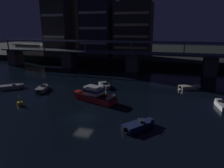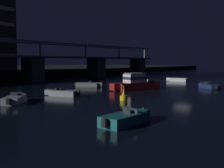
# 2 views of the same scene
# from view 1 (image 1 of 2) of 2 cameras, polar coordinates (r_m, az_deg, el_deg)

# --- Properties ---
(ground_plane) EXTENTS (400.00, 400.00, 0.00)m
(ground_plane) POSITION_cam_1_polar(r_m,az_deg,el_deg) (32.50, -7.96, -9.09)
(ground_plane) COLOR black
(far_riverbank) EXTENTS (240.00, 80.00, 2.20)m
(far_riverbank) POSITION_cam_1_polar(r_m,az_deg,el_deg) (114.06, 10.48, 8.56)
(far_riverbank) COLOR black
(far_riverbank) RESTS_ON ground
(river_bridge) EXTENTS (95.86, 6.40, 9.38)m
(river_bridge) POSITION_cam_1_polar(r_m,az_deg,el_deg) (66.56, 5.70, 7.01)
(river_bridge) COLOR #4C4944
(river_bridge) RESTS_ON ground
(tower_west_low) EXTENTS (10.03, 14.02, 40.03)m
(tower_west_low) POSITION_cam_1_polar(r_m,az_deg,el_deg) (91.07, -13.79, 20.09)
(tower_west_low) COLOR #38332D
(tower_west_low) RESTS_ON far_riverbank
(tower_west_tall) EXTENTS (11.95, 10.96, 28.40)m
(tower_west_tall) POSITION_cam_1_polar(r_m,az_deg,el_deg) (86.56, -3.97, 16.89)
(tower_west_tall) COLOR #282833
(tower_west_tall) RESTS_ON far_riverbank
(tower_central) EXTENTS (13.78, 11.04, 20.99)m
(tower_central) POSITION_cam_1_polar(r_m,az_deg,el_deg) (83.64, 5.92, 14.38)
(tower_central) COLOR #38332D
(tower_central) RESTS_ON far_riverbank
(waterfront_pavilion) EXTENTS (12.40, 7.40, 4.70)m
(waterfront_pavilion) POSITION_cam_1_polar(r_m,az_deg,el_deg) (97.19, -20.95, 8.76)
(waterfront_pavilion) COLOR #B2AD9E
(waterfront_pavilion) RESTS_ON far_riverbank
(cabin_cruiser_near_left) EXTENTS (9.33, 5.00, 2.79)m
(cabin_cruiser_near_left) POSITION_cam_1_polar(r_m,az_deg,el_deg) (39.28, -4.83, -3.08)
(cabin_cruiser_near_left) COLOR maroon
(cabin_cruiser_near_left) RESTS_ON ground
(speedboat_near_center) EXTENTS (4.05, 4.66, 1.16)m
(speedboat_near_center) POSITION_cam_1_polar(r_m,az_deg,el_deg) (29.08, 7.03, -11.15)
(speedboat_near_center) COLOR #19234C
(speedboat_near_center) RESTS_ON ground
(speedboat_mid_left) EXTENTS (2.38, 5.23, 1.16)m
(speedboat_mid_left) POSITION_cam_1_polar(r_m,az_deg,el_deg) (40.66, 28.01, -5.15)
(speedboat_mid_left) COLOR silver
(speedboat_mid_left) RESTS_ON ground
(speedboat_mid_center) EXTENTS (4.86, 3.62, 1.16)m
(speedboat_mid_center) POSITION_cam_1_polar(r_m,az_deg,el_deg) (50.08, 20.24, -0.77)
(speedboat_mid_center) COLOR beige
(speedboat_mid_center) RESTS_ON ground
(speedboat_mid_right) EXTENTS (2.82, 5.17, 1.16)m
(speedboat_mid_right) POSITION_cam_1_polar(r_m,az_deg,el_deg) (48.22, -18.53, -1.21)
(speedboat_mid_right) COLOR gray
(speedboat_mid_right) RESTS_ON ground
(speedboat_far_left) EXTENTS (4.53, 4.23, 1.16)m
(speedboat_far_left) POSITION_cam_1_polar(r_m,az_deg,el_deg) (52.51, -25.79, -0.65)
(speedboat_far_left) COLOR gray
(speedboat_far_left) RESTS_ON ground
(speedboat_far_center) EXTENTS (3.96, 4.71, 1.16)m
(speedboat_far_center) POSITION_cam_1_polar(r_m,az_deg,el_deg) (48.64, -2.04, -0.29)
(speedboat_far_center) COLOR gray
(speedboat_far_center) RESTS_ON ground
(channel_buoy) EXTENTS (0.90, 0.90, 1.76)m
(channel_buoy) POSITION_cam_1_polar(r_m,az_deg,el_deg) (40.45, -23.84, -4.67)
(channel_buoy) COLOR yellow
(channel_buoy) RESTS_ON ground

